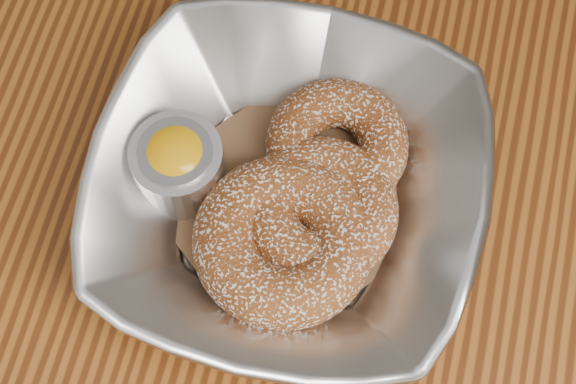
% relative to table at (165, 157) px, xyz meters
% --- Properties ---
extents(ground_plane, '(4.00, 4.00, 0.00)m').
position_rel_table_xyz_m(ground_plane, '(0.00, 0.00, -0.65)').
color(ground_plane, '#565659').
rests_on(ground_plane, ground).
extents(table, '(1.20, 0.80, 0.75)m').
position_rel_table_xyz_m(table, '(0.00, 0.00, 0.00)').
color(table, brown).
rests_on(table, ground_plane).
extents(serving_bowl, '(0.24, 0.24, 0.06)m').
position_rel_table_xyz_m(serving_bowl, '(0.11, -0.06, 0.13)').
color(serving_bowl, silver).
rests_on(serving_bowl, table).
extents(parchment, '(0.20, 0.20, 0.00)m').
position_rel_table_xyz_m(parchment, '(0.11, -0.06, 0.11)').
color(parchment, brown).
rests_on(parchment, table).
extents(donut_back, '(0.10, 0.10, 0.03)m').
position_rel_table_xyz_m(donut_back, '(0.14, -0.02, 0.13)').
color(donut_back, brown).
rests_on(donut_back, parchment).
extents(donut_front, '(0.13, 0.13, 0.04)m').
position_rel_table_xyz_m(donut_front, '(0.12, -0.09, 0.13)').
color(donut_front, brown).
rests_on(donut_front, parchment).
extents(donut_extra, '(0.12, 0.12, 0.03)m').
position_rel_table_xyz_m(donut_extra, '(0.14, -0.06, 0.13)').
color(donut_extra, brown).
rests_on(donut_extra, parchment).
extents(ramekin, '(0.06, 0.06, 0.05)m').
position_rel_table_xyz_m(ramekin, '(0.04, -0.06, 0.13)').
color(ramekin, silver).
rests_on(ramekin, table).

